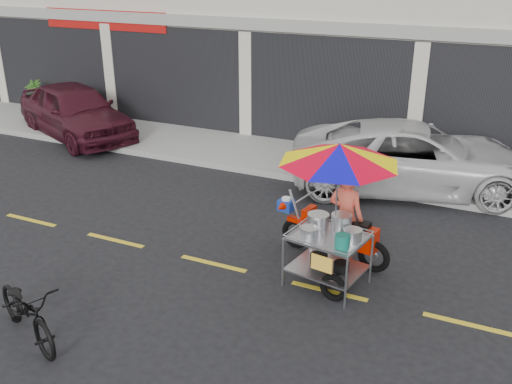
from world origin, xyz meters
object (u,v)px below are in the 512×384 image
at_px(maroon_sedan, 75,111).
at_px(white_pickup, 415,157).
at_px(near_bicycle, 27,311).
at_px(food_vendor_rig, 339,190).

relative_size(maroon_sedan, white_pickup, 0.85).
bearing_deg(near_bicycle, white_pickup, -2.87).
bearing_deg(maroon_sedan, white_pickup, -65.78).
distance_m(maroon_sedan, food_vendor_rig, 9.74).
bearing_deg(near_bicycle, maroon_sedan, 59.97).
distance_m(white_pickup, food_vendor_rig, 4.28).
distance_m(white_pickup, near_bicycle, 8.29).
xyz_separation_m(near_bicycle, food_vendor_rig, (3.17, 3.26, 1.03)).
xyz_separation_m(maroon_sedan, white_pickup, (9.21, 0.03, -0.03)).
bearing_deg(food_vendor_rig, white_pickup, 94.01).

